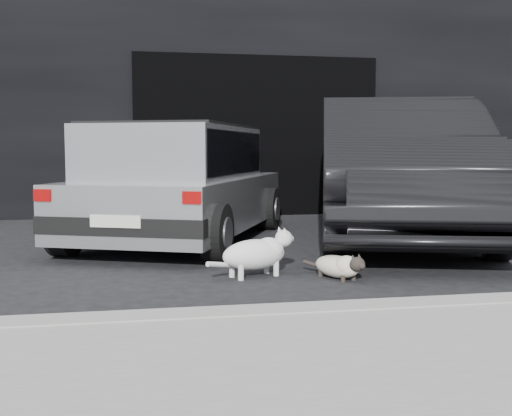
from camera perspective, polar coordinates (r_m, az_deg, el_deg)
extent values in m
plane|color=black|center=(6.51, -1.74, -4.34)|extent=(80.00, 80.00, 0.00)
cube|color=black|center=(12.58, -1.65, 11.70)|extent=(34.00, 4.00, 5.00)
cube|color=black|center=(10.52, 0.15, 6.41)|extent=(4.00, 0.10, 2.60)
cube|color=gray|center=(4.37, 17.22, -8.53)|extent=(18.00, 0.25, 0.12)
cube|color=#B0B2B5|center=(7.64, -6.59, 0.53)|extent=(2.96, 4.02, 0.58)
cube|color=#B0B2B5|center=(7.43, -7.11, 4.91)|extent=(2.29, 2.82, 0.58)
cube|color=black|center=(7.43, -7.11, 4.91)|extent=(2.27, 2.74, 0.47)
cube|color=black|center=(6.01, -12.08, -1.63)|extent=(1.58, 0.80, 0.17)
cube|color=black|center=(9.33, -3.05, 0.88)|extent=(1.58, 0.80, 0.17)
cube|color=silver|center=(5.93, -12.41, -1.17)|extent=(0.46, 0.21, 0.11)
cube|color=#8C0707|center=(6.25, -18.47, 1.08)|extent=(0.17, 0.09, 0.11)
cube|color=#8C0707|center=(5.65, -5.74, 0.91)|extent=(0.17, 0.09, 0.11)
cube|color=black|center=(7.44, -7.14, 7.26)|extent=(2.20, 2.59, 0.03)
cylinder|color=black|center=(6.78, -16.65, -1.76)|extent=(0.41, 0.60, 0.56)
cylinder|color=slate|center=(6.83, -17.48, -1.73)|extent=(0.14, 0.29, 0.31)
cylinder|color=black|center=(6.17, -3.51, -2.23)|extent=(0.41, 0.60, 0.56)
cylinder|color=slate|center=(6.14, -2.50, -2.26)|extent=(0.14, 0.29, 0.31)
cylinder|color=black|center=(9.12, -8.74, 0.14)|extent=(0.41, 0.60, 0.56)
cylinder|color=slate|center=(9.16, -9.40, 0.15)|extent=(0.14, 0.29, 0.31)
cylinder|color=black|center=(8.67, 1.18, -0.06)|extent=(0.41, 0.60, 0.56)
cylinder|color=slate|center=(8.65, 1.91, -0.08)|extent=(0.14, 0.29, 0.31)
imported|color=black|center=(7.96, 12.50, 3.50)|extent=(3.23, 5.51, 1.72)
ellipsoid|color=beige|center=(5.45, 7.19, -5.18)|extent=(0.41, 0.53, 0.18)
ellipsoid|color=beige|center=(5.36, 8.05, -5.13)|extent=(0.27, 0.27, 0.17)
ellipsoid|color=black|center=(5.26, 8.99, -4.97)|extent=(0.17, 0.16, 0.12)
sphere|color=black|center=(5.23, 9.40, -5.12)|extent=(0.05, 0.05, 0.05)
cone|color=black|center=(5.29, 9.16, -4.31)|extent=(0.06, 0.07, 0.06)
cone|color=black|center=(5.24, 8.62, -4.39)|extent=(0.06, 0.07, 0.06)
cylinder|color=black|center=(5.40, 8.66, -6.07)|extent=(0.04, 0.04, 0.06)
cylinder|color=black|center=(5.32, 7.74, -6.23)|extent=(0.04, 0.04, 0.06)
cylinder|color=black|center=(5.60, 6.66, -5.64)|extent=(0.04, 0.04, 0.06)
cylinder|color=black|center=(5.52, 5.74, -5.78)|extent=(0.04, 0.04, 0.06)
cylinder|color=black|center=(5.64, 5.41, -5.11)|extent=(0.21, 0.21, 0.08)
ellipsoid|color=silver|center=(5.47, -0.16, -4.16)|extent=(0.66, 0.49, 0.26)
ellipsoid|color=silver|center=(5.54, 1.15, -3.75)|extent=(0.33, 0.33, 0.22)
ellipsoid|color=silver|center=(5.62, 2.48, -2.72)|extent=(0.20, 0.21, 0.15)
sphere|color=silver|center=(5.66, 3.05, -2.75)|extent=(0.07, 0.07, 0.07)
cone|color=silver|center=(5.63, 2.08, -1.98)|extent=(0.08, 0.08, 0.08)
cone|color=silver|center=(5.56, 2.59, -2.07)|extent=(0.08, 0.08, 0.08)
cylinder|color=silver|center=(5.64, 0.96, -5.05)|extent=(0.05, 0.05, 0.15)
cylinder|color=silver|center=(5.52, 1.81, -5.28)|extent=(0.05, 0.05, 0.15)
cylinder|color=silver|center=(5.46, -2.15, -5.40)|extent=(0.05, 0.05, 0.15)
cylinder|color=silver|center=(5.34, -1.35, -5.65)|extent=(0.05, 0.05, 0.15)
cylinder|color=silver|center=(5.32, -3.15, -5.06)|extent=(0.28, 0.25, 0.10)
ellipsoid|color=gray|center=(5.38, -0.99, -4.01)|extent=(0.26, 0.23, 0.11)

